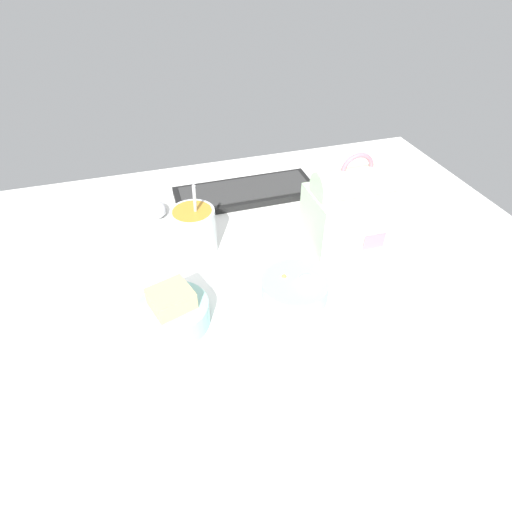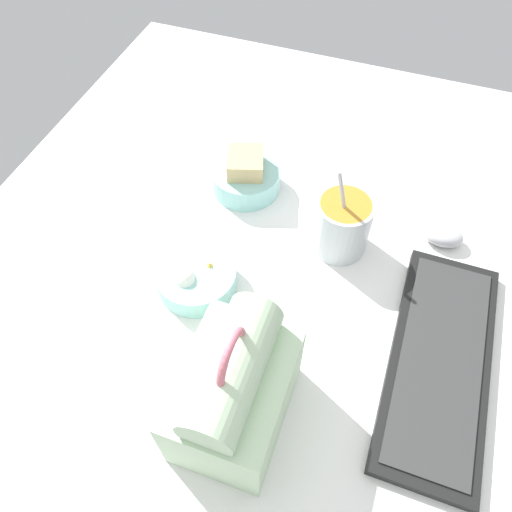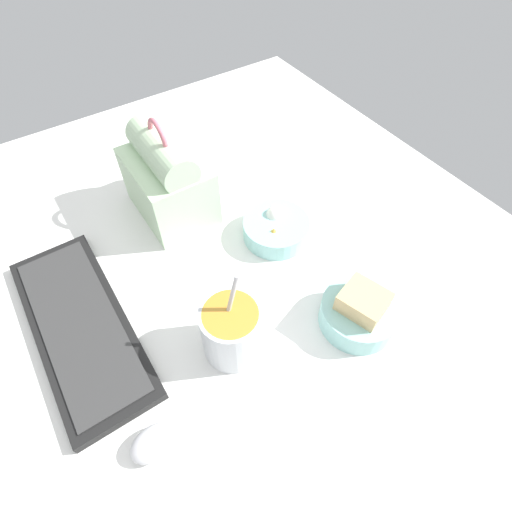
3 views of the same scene
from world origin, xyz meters
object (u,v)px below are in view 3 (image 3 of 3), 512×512
Objects in this scene: bento_bowl_snacks at (276,228)px; lunch_bag at (168,180)px; computer_mouse at (154,443)px; soup_cup at (232,330)px; keyboard at (81,325)px; bento_bowl_sandwich at (359,312)px.

lunch_bag is at bearing 37.49° from bento_bowl_snacks.
lunch_bag is at bearing -29.38° from computer_mouse.
lunch_bag is at bearing -10.09° from soup_cup.
keyboard is 5.48× the size of computer_mouse.
keyboard is 40.96cm from bento_bowl_snacks.
lunch_bag is at bearing 18.60° from bento_bowl_sandwich.
soup_cup is 1.37× the size of bento_bowl_sandwich.
soup_cup is 2.56× the size of computer_mouse.
keyboard is 2.14× the size of soup_cup.
soup_cup is 26.68cm from bento_bowl_snacks.
computer_mouse is at bearing 89.00° from bento_bowl_sandwich.
lunch_bag is 35.94cm from soup_cup.
soup_cup is 22.40cm from bento_bowl_sandwich.
bento_bowl_snacks is at bearing -91.48° from keyboard.
soup_cup is 19.50cm from computer_mouse.
lunch_bag is 49.26cm from computer_mouse.
lunch_bag is 3.14× the size of computer_mouse.
keyboard is 27.35cm from soup_cup.
bento_bowl_sandwich is (-43.16, -14.52, -5.56)cm from lunch_bag.
computer_mouse is at bearing -173.80° from keyboard.
soup_cup is at bearing 128.88° from bento_bowl_snacks.
bento_bowl_snacks reaches higher than keyboard.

